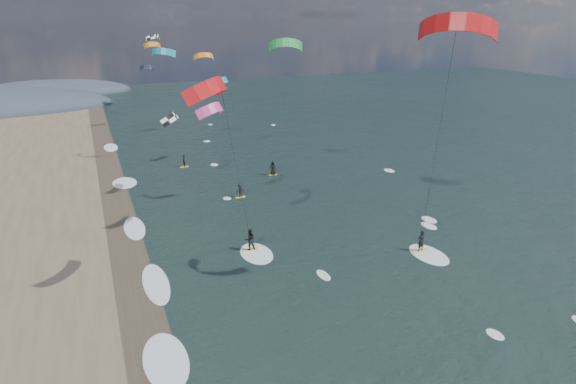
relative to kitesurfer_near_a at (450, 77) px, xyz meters
name	(u,v)px	position (x,y,z in m)	size (l,w,h in m)	color
ground	(387,375)	(-7.86, -6.68, -15.28)	(260.00, 260.00, 0.00)	black
wet_sand_strip	(144,325)	(-19.86, 3.32, -15.27)	(3.00, 240.00, 0.00)	#382D23
kitesurfer_near_a	(450,77)	(0.00, 0.00, 0.00)	(7.94, 9.57, 19.51)	yellow
kitesurfer_near_b	(232,143)	(-12.54, 6.45, -4.57)	(7.10, 9.49, 15.90)	yellow
far_kitesurfers	(242,175)	(-5.27, 28.23, -14.45)	(10.77, 14.31, 1.76)	yellow
bg_kite_field	(183,61)	(-8.14, 45.67, -2.37)	(12.86, 71.02, 8.96)	teal
shoreline_surf	(153,286)	(-18.66, 8.07, -15.28)	(2.40, 79.40, 0.11)	white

